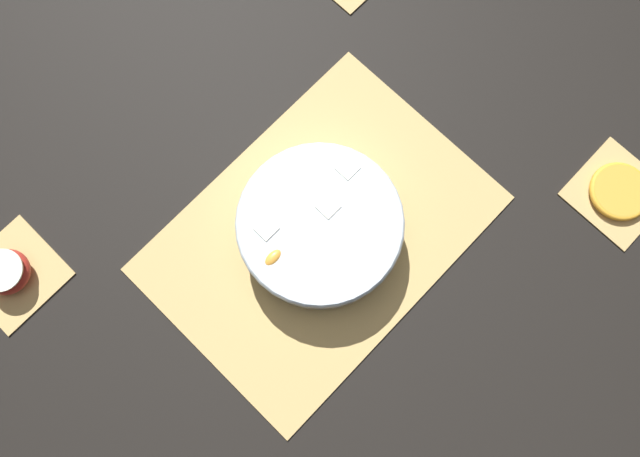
{
  "coord_description": "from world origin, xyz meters",
  "views": [
    {
      "loc": [
        -0.14,
        -0.14,
        0.92
      ],
      "look_at": [
        0.0,
        0.0,
        0.03
      ],
      "focal_mm": 35.0,
      "sensor_mm": 36.0,
      "label": 1
    }
  ],
  "objects": [
    {
      "name": "ground_plane",
      "position": [
        0.0,
        0.0,
        0.0
      ],
      "size": [
        6.0,
        6.0,
        0.0
      ],
      "primitive_type": "plane",
      "color": "black"
    },
    {
      "name": "bamboo_mat_center",
      "position": [
        -0.0,
        0.0,
        0.0
      ],
      "size": [
        0.49,
        0.35,
        0.01
      ],
      "color": "tan",
      "rests_on": "ground_plane"
    },
    {
      "name": "coaster_mat_near_right",
      "position": [
        0.36,
        -0.28,
        0.0
      ],
      "size": [
        0.13,
        0.13,
        0.01
      ],
      "color": "tan",
      "rests_on": "ground_plane"
    },
    {
      "name": "coaster_mat_far_left",
      "position": [
        -0.36,
        0.28,
        0.0
      ],
      "size": [
        0.13,
        0.13,
        0.01
      ],
      "color": "tan",
      "rests_on": "ground_plane"
    },
    {
      "name": "fruit_salad_bowl",
      "position": [
        0.0,
        0.0,
        0.05
      ],
      "size": [
        0.24,
        0.24,
        0.07
      ],
      "color": "silver",
      "rests_on": "bamboo_mat_center"
    },
    {
      "name": "apple_half",
      "position": [
        -0.36,
        0.28,
        0.03
      ],
      "size": [
        0.07,
        0.07,
        0.04
      ],
      "color": "#B72D23",
      "rests_on": "coaster_mat_far_left"
    },
    {
      "name": "orange_slice_whole",
      "position": [
        0.36,
        -0.28,
        0.01
      ],
      "size": [
        0.09,
        0.09,
        0.01
      ],
      "color": "#F9A338",
      "rests_on": "coaster_mat_near_right"
    }
  ]
}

